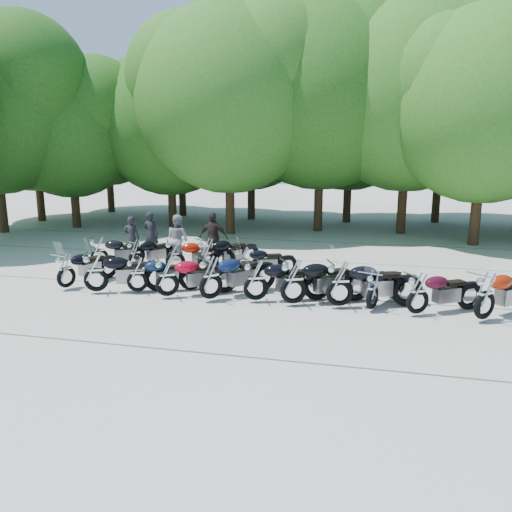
% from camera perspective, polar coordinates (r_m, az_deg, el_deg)
% --- Properties ---
extents(ground, '(90.00, 90.00, 0.00)m').
position_cam_1_polar(ground, '(13.21, -1.49, -6.02)').
color(ground, gray).
rests_on(ground, ground).
extents(tree_0, '(7.50, 7.50, 9.21)m').
position_cam_1_polar(tree_0, '(31.27, -24.10, 13.65)').
color(tree_0, '#3A2614').
rests_on(tree_0, ground).
extents(tree_1, '(6.97, 6.97, 8.55)m').
position_cam_1_polar(tree_1, '(27.90, -20.53, 13.42)').
color(tree_1, '#3A2614').
rests_on(tree_1, ground).
extents(tree_2, '(7.31, 7.31, 8.97)m').
position_cam_1_polar(tree_2, '(27.09, -9.86, 14.58)').
color(tree_2, '#3A2614').
rests_on(tree_2, ground).
extents(tree_3, '(8.70, 8.70, 10.67)m').
position_cam_1_polar(tree_3, '(24.42, -3.12, 17.38)').
color(tree_3, '#3A2614').
rests_on(tree_3, ground).
extents(tree_4, '(9.13, 9.13, 11.20)m').
position_cam_1_polar(tree_4, '(25.48, 7.47, 17.79)').
color(tree_4, '#3A2614').
rests_on(tree_4, ground).
extents(tree_5, '(9.04, 9.04, 11.10)m').
position_cam_1_polar(tree_5, '(25.49, 17.08, 17.23)').
color(tree_5, '#3A2614').
rests_on(tree_5, ground).
extents(tree_6, '(8.00, 8.00, 9.82)m').
position_cam_1_polar(tree_6, '(23.42, 24.78, 15.28)').
color(tree_6, '#3A2614').
rests_on(tree_6, ground).
extents(tree_9, '(7.59, 7.59, 9.32)m').
position_cam_1_polar(tree_9, '(34.12, -16.73, 14.09)').
color(tree_9, '#3A2614').
rests_on(tree_9, ground).
extents(tree_10, '(7.78, 7.78, 9.55)m').
position_cam_1_polar(tree_10, '(31.32, -8.67, 14.92)').
color(tree_10, '#3A2614').
rests_on(tree_10, ground).
extents(tree_11, '(7.56, 7.56, 9.28)m').
position_cam_1_polar(tree_11, '(29.42, -0.56, 14.92)').
color(tree_11, '#3A2614').
rests_on(tree_11, ground).
extents(tree_12, '(7.88, 7.88, 9.67)m').
position_cam_1_polar(tree_12, '(28.68, 10.73, 15.24)').
color(tree_12, '#3A2614').
rests_on(tree_12, ground).
extents(tree_13, '(8.31, 8.31, 10.20)m').
position_cam_1_polar(tree_13, '(29.87, 20.60, 15.17)').
color(tree_13, '#3A2614').
rests_on(tree_13, ground).
extents(motorcycle_0, '(1.39, 2.31, 1.25)m').
position_cam_1_polar(motorcycle_0, '(15.82, -20.92, -1.40)').
color(motorcycle_0, black).
rests_on(motorcycle_0, ground).
extents(motorcycle_1, '(2.52, 1.58, 1.37)m').
position_cam_1_polar(motorcycle_1, '(15.07, -17.87, -1.61)').
color(motorcycle_1, black).
rests_on(motorcycle_1, ground).
extents(motorcycle_2, '(2.19, 1.57, 1.21)m').
position_cam_1_polar(motorcycle_2, '(14.77, -13.41, -1.94)').
color(motorcycle_2, '#0B1A34').
rests_on(motorcycle_2, ground).
extents(motorcycle_3, '(2.35, 1.86, 1.32)m').
position_cam_1_polar(motorcycle_3, '(14.12, -10.13, -2.21)').
color(motorcycle_3, '#9F051C').
rests_on(motorcycle_3, ground).
extents(motorcycle_4, '(2.23, 2.41, 1.43)m').
position_cam_1_polar(motorcycle_4, '(13.68, -5.20, -2.31)').
color(motorcycle_4, '#0D193A').
rests_on(motorcycle_4, ground).
extents(motorcycle_5, '(2.48, 1.53, 1.34)m').
position_cam_1_polar(motorcycle_5, '(13.52, -0.02, -2.61)').
color(motorcycle_5, black).
rests_on(motorcycle_5, ground).
extents(motorcycle_6, '(2.62, 1.86, 1.44)m').
position_cam_1_polar(motorcycle_6, '(13.26, 4.33, -2.74)').
color(motorcycle_6, black).
rests_on(motorcycle_6, ground).
extents(motorcycle_7, '(2.68, 1.62, 1.45)m').
position_cam_1_polar(motorcycle_7, '(13.19, 9.58, -2.94)').
color(motorcycle_7, black).
rests_on(motorcycle_7, ground).
extents(motorcycle_8, '(1.46, 2.25, 1.22)m').
position_cam_1_polar(motorcycle_8, '(13.19, 13.20, -3.61)').
color(motorcycle_8, black).
rests_on(motorcycle_8, ground).
extents(motorcycle_9, '(2.26, 1.77, 1.26)m').
position_cam_1_polar(motorcycle_9, '(13.10, 18.04, -3.91)').
color(motorcycle_9, '#3C0817').
rests_on(motorcycle_9, ground).
extents(motorcycle_10, '(2.31, 2.26, 1.40)m').
position_cam_1_polar(motorcycle_10, '(13.24, 24.74, -3.97)').
color(motorcycle_10, maroon).
rests_on(motorcycle_10, ground).
extents(motorcycle_11, '(2.29, 1.42, 1.24)m').
position_cam_1_polar(motorcycle_11, '(18.30, -17.49, 0.60)').
color(motorcycle_11, black).
rests_on(motorcycle_11, ground).
extents(motorcycle_12, '(1.71, 2.16, 1.21)m').
position_cam_1_polar(motorcycle_12, '(17.59, -13.63, 0.32)').
color(motorcycle_12, black).
rests_on(motorcycle_12, ground).
extents(motorcycle_13, '(2.40, 1.52, 1.30)m').
position_cam_1_polar(motorcycle_13, '(16.94, -9.23, 0.22)').
color(motorcycle_13, maroon).
rests_on(motorcycle_13, ground).
extents(motorcycle_14, '(2.13, 2.33, 1.37)m').
position_cam_1_polar(motorcycle_14, '(16.68, -5.62, 0.25)').
color(motorcycle_14, black).
rests_on(motorcycle_14, ground).
extents(motorcycle_15, '(2.11, 1.44, 1.16)m').
position_cam_1_polar(motorcycle_15, '(16.10, -1.44, -0.53)').
color(motorcycle_15, black).
rests_on(motorcycle_15, ground).
extents(rider_0, '(0.63, 0.45, 1.63)m').
position_cam_1_polar(rider_0, '(19.44, -14.01, 2.05)').
color(rider_0, black).
rests_on(rider_0, ground).
extents(rider_1, '(1.06, 0.96, 1.79)m').
position_cam_1_polar(rider_1, '(18.38, -8.92, 1.95)').
color(rider_1, gray).
rests_on(rider_1, ground).
extents(rider_2, '(1.11, 0.51, 1.87)m').
position_cam_1_polar(rider_2, '(18.24, -4.87, 2.10)').
color(rider_2, black).
rests_on(rider_2, ground).
extents(rider_3, '(0.69, 0.51, 1.75)m').
position_cam_1_polar(rider_3, '(19.67, -11.89, 2.44)').
color(rider_3, black).
rests_on(rider_3, ground).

